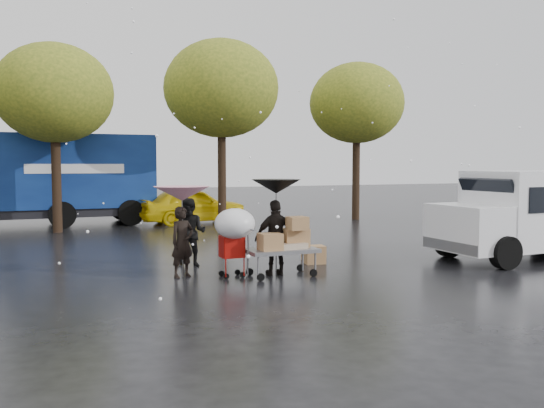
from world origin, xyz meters
name	(u,v)px	position (x,y,z in m)	size (l,w,h in m)	color
ground	(256,276)	(0.00, 0.00, 0.00)	(90.00, 90.00, 0.00)	black
person_pink	(182,242)	(-1.45, 0.52, 0.74)	(0.54, 0.36, 1.49)	black
person_middle	(190,232)	(-0.96, 1.74, 0.79)	(0.77, 0.60, 1.59)	black
person_black	(276,238)	(0.44, -0.06, 0.81)	(0.95, 0.39, 1.62)	black
umbrella_pink	(182,194)	(-1.45, 0.52, 1.76)	(1.17, 1.17, 1.91)	#4C4C4C
umbrella_black	(276,187)	(0.44, -0.06, 1.90)	(1.05, 1.05, 2.05)	#4C4C4C
vendor_cart	(285,242)	(0.58, -0.21, 0.73)	(1.52, 0.80, 1.27)	slate
shopping_cart	(234,228)	(-0.50, -0.04, 1.06)	(0.84, 0.84, 1.46)	#A00E09
white_van	(533,212)	(7.29, -0.50, 1.16)	(4.91, 2.18, 2.20)	white
blue_truck	(50,180)	(-3.62, 12.42, 1.76)	(8.30, 2.60, 3.50)	navy
box_ground_near	(314,255)	(1.86, 0.92, 0.21)	(0.47, 0.38, 0.43)	#9B6544
box_ground_far	(310,254)	(1.97, 1.39, 0.16)	(0.41, 0.32, 0.32)	#9B6544
yellow_taxi	(193,205)	(1.63, 11.08, 0.72)	(1.70, 4.22, 1.44)	yellow
tree_row	(143,91)	(-0.47, 10.00, 5.02)	(21.60, 4.40, 7.12)	black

